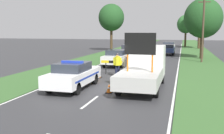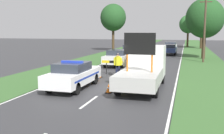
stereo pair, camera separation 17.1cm
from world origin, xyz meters
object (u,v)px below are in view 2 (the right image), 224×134
object	(u,v)px
roadside_tree_near_left	(113,18)
queued_car_hatch_blue	(169,49)
queued_car_van_white	(118,57)
roadside_tree_mid_right	(188,24)
traffic_cone_near_police	(109,88)
queued_car_wagon_maroon	(132,52)
pedestrian_civilian	(127,65)
roadside_tree_near_right	(205,18)
work_truck	(144,68)
queued_car_sedan_silver	(171,46)
traffic_cone_behind_barrier	(84,74)
road_barrier	(125,63)
roadside_tree_mid_left	(202,15)
traffic_cone_near_truck	(98,73)
police_car	(73,75)
traffic_cone_centre_front	(72,75)
utility_pole	(205,28)
police_officer	(118,63)

from	to	relation	value
roadside_tree_near_left	queued_car_hatch_blue	bearing A→B (deg)	-21.96
queued_car_van_white	roadside_tree_mid_right	xyz separation A→B (m)	(6.26, 31.28, 3.71)
traffic_cone_near_police	queued_car_wagon_maroon	size ratio (longest dim) A/B	0.12
pedestrian_civilian	roadside_tree_near_right	xyz separation A→B (m)	(5.87, 14.34, 3.72)
work_truck	traffic_cone_near_police	world-z (taller)	work_truck
pedestrian_civilian	roadside_tree_near_left	xyz separation A→B (m)	(-7.28, 22.59, 4.35)
queued_car_sedan_silver	roadside_tree_near_right	bearing A→B (deg)	110.94
traffic_cone_behind_barrier	road_barrier	bearing A→B (deg)	39.64
traffic_cone_near_police	queued_car_wagon_maroon	xyz separation A→B (m)	(-2.12, 16.47, 0.60)
road_barrier	traffic_cone_behind_barrier	size ratio (longest dim) A/B	6.80
queued_car_wagon_maroon	roadside_tree_near_left	bearing A→B (deg)	-64.18
roadside_tree_mid_left	work_truck	bearing A→B (deg)	-97.89
queued_car_sedan_silver	roadside_tree_mid_right	xyz separation A→B (m)	(2.64, 11.27, 3.76)
traffic_cone_near_truck	roadside_tree_near_right	xyz separation A→B (m)	(7.76, 14.94, 4.29)
queued_car_van_white	queued_car_hatch_blue	size ratio (longest dim) A/B	1.02
police_car	roadside_tree_near_left	size ratio (longest dim) A/B	0.62
roadside_tree_mid_left	roadside_tree_mid_right	distance (m)	5.40
queued_car_sedan_silver	roadside_tree_near_right	distance (m)	12.80
roadside_tree_near_right	pedestrian_civilian	bearing A→B (deg)	-112.28
traffic_cone_centre_front	roadside_tree_near_left	xyz separation A→B (m)	(-3.88, 24.27, 4.95)
roadside_tree_near_left	roadside_tree_mid_left	xyz separation A→B (m)	(13.78, 9.77, 0.71)
work_truck	roadside_tree_mid_left	bearing A→B (deg)	-99.61
queued_car_sedan_silver	roadside_tree_near_left	bearing A→B (deg)	19.66
police_car	queued_car_sedan_silver	world-z (taller)	police_car
road_barrier	traffic_cone_near_truck	size ratio (longest dim) A/B	5.13
road_barrier	roadside_tree_mid_left	bearing A→B (deg)	76.01
queued_car_sedan_silver	utility_pole	xyz separation A→B (m)	(4.16, -15.14, 2.76)
pedestrian_civilian	roadside_tree_mid_left	bearing A→B (deg)	86.32
utility_pole	queued_car_sedan_silver	bearing A→B (deg)	105.35
traffic_cone_centre_front	traffic_cone_behind_barrier	xyz separation A→B (m)	(0.60, 0.63, -0.05)
police_car	roadside_tree_near_left	xyz separation A→B (m)	(-5.13, 26.78, 4.50)
utility_pole	queued_car_hatch_blue	bearing A→B (deg)	115.24
work_truck	road_barrier	xyz separation A→B (m)	(-1.97, 3.72, -0.24)
road_barrier	queued_car_sedan_silver	size ratio (longest dim) A/B	0.90
police_officer	queued_car_hatch_blue	bearing A→B (deg)	-82.48
traffic_cone_near_truck	queued_car_hatch_blue	bearing A→B (deg)	79.52
work_truck	queued_car_van_white	distance (m)	9.25
police_car	traffic_cone_near_truck	distance (m)	3.63
roadside_tree_mid_left	roadside_tree_mid_right	bearing A→B (deg)	116.83
pedestrian_civilian	utility_pole	world-z (taller)	utility_pole
queued_car_sedan_silver	roadside_tree_near_right	world-z (taller)	roadside_tree_near_right
work_truck	traffic_cone_behind_barrier	bearing A→B (deg)	-22.53
queued_car_sedan_silver	traffic_cone_near_police	bearing A→B (deg)	87.35
roadside_tree_near_left	queued_car_wagon_maroon	bearing A→B (deg)	-64.18
road_barrier	roadside_tree_mid_right	bearing A→B (deg)	81.20
queued_car_wagon_maroon	queued_car_hatch_blue	world-z (taller)	queued_car_wagon_maroon
police_officer	roadside_tree_mid_left	bearing A→B (deg)	-87.82
traffic_cone_near_truck	roadside_tree_near_left	xyz separation A→B (m)	(-5.39, 23.18, 4.92)
pedestrian_civilian	queued_car_hatch_blue	bearing A→B (deg)	92.47
traffic_cone_centre_front	traffic_cone_behind_barrier	bearing A→B (deg)	46.14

